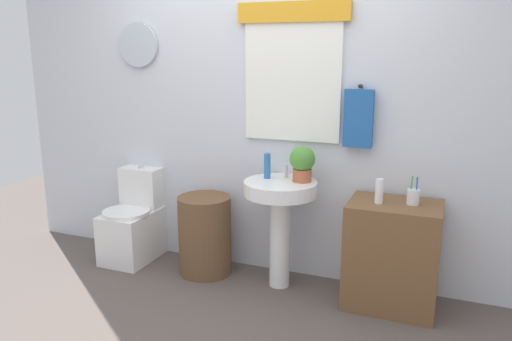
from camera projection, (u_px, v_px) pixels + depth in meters
name	position (u px, v px, depth m)	size (l,w,h in m)	color
ground_plane	(195.00, 336.00, 3.06)	(8.00, 8.00, 0.00)	#564C47
back_wall	(264.00, 104.00, 3.79)	(4.40, 0.18, 2.60)	silver
toilet	(134.00, 224.00, 4.16)	(0.38, 0.51, 0.77)	white
laundry_hamper	(205.00, 235.00, 3.89)	(0.41, 0.41, 0.61)	brown
pedestal_sink	(280.00, 208.00, 3.59)	(0.52, 0.52, 0.80)	white
faucet	(286.00, 171.00, 3.65)	(0.03, 0.03, 0.10)	silver
wooden_cabinet	(392.00, 255.00, 3.36)	(0.60, 0.44, 0.73)	brown
soap_bottle	(267.00, 166.00, 3.62)	(0.05, 0.05, 0.18)	#2D6BB7
potted_plant	(302.00, 162.00, 3.52)	(0.18, 0.18, 0.25)	#AD5B38
lotion_bottle	(379.00, 191.00, 3.26)	(0.05, 0.05, 0.16)	white
toothbrush_cup	(413.00, 196.00, 3.24)	(0.08, 0.08, 0.19)	silver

